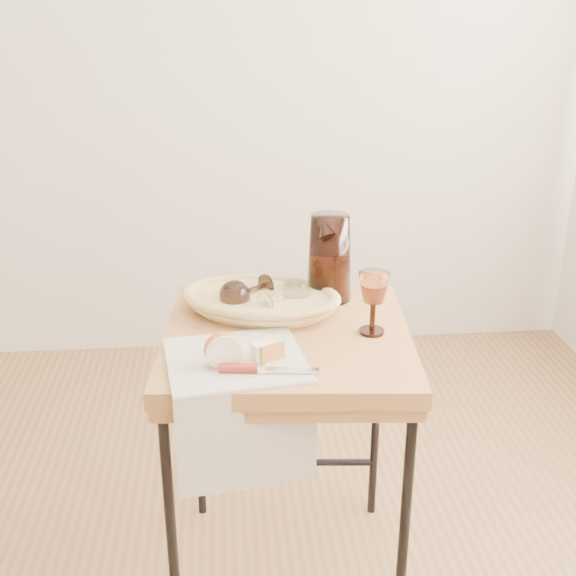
{
  "coord_description": "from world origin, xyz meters",
  "views": [
    {
      "loc": [
        0.25,
        -1.2,
        1.49
      ],
      "look_at": [
        0.39,
        0.33,
        0.86
      ],
      "focal_mm": 45.18,
      "sensor_mm": 36.0,
      "label": 1
    }
  ],
  "objects_px": {
    "pitcher": "(329,258)",
    "wine_goblet": "(373,303)",
    "tea_towel": "(236,359)",
    "bread_basket": "(261,302)",
    "side_table": "(287,461)",
    "goblet_lying_b": "(283,296)",
    "table_knife": "(265,369)",
    "apple_half": "(223,348)",
    "goblet_lying_a": "(248,291)"
  },
  "relations": [
    {
      "from": "goblet_lying_a",
      "to": "wine_goblet",
      "type": "distance_m",
      "value": 0.33
    },
    {
      "from": "goblet_lying_a",
      "to": "goblet_lying_b",
      "type": "height_order",
      "value": "goblet_lying_a"
    },
    {
      "from": "apple_half",
      "to": "goblet_lying_a",
      "type": "bearing_deg",
      "value": 69.02
    },
    {
      "from": "bread_basket",
      "to": "wine_goblet",
      "type": "xyz_separation_m",
      "value": [
        0.25,
        -0.15,
        0.05
      ]
    },
    {
      "from": "tea_towel",
      "to": "goblet_lying_a",
      "type": "bearing_deg",
      "value": 73.83
    },
    {
      "from": "goblet_lying_a",
      "to": "bread_basket",
      "type": "bearing_deg",
      "value": 114.57
    },
    {
      "from": "side_table",
      "to": "goblet_lying_a",
      "type": "height_order",
      "value": "goblet_lying_a"
    },
    {
      "from": "apple_half",
      "to": "table_knife",
      "type": "xyz_separation_m",
      "value": [
        0.09,
        -0.04,
        -0.03
      ]
    },
    {
      "from": "goblet_lying_b",
      "to": "table_knife",
      "type": "bearing_deg",
      "value": -140.77
    },
    {
      "from": "pitcher",
      "to": "wine_goblet",
      "type": "distance_m",
      "value": 0.23
    },
    {
      "from": "tea_towel",
      "to": "table_knife",
      "type": "distance_m",
      "value": 0.09
    },
    {
      "from": "tea_towel",
      "to": "side_table",
      "type": "bearing_deg",
      "value": 39.55
    },
    {
      "from": "goblet_lying_b",
      "to": "wine_goblet",
      "type": "distance_m",
      "value": 0.24
    },
    {
      "from": "tea_towel",
      "to": "goblet_lying_b",
      "type": "distance_m",
      "value": 0.28
    },
    {
      "from": "tea_towel",
      "to": "goblet_lying_b",
      "type": "bearing_deg",
      "value": 54.7
    },
    {
      "from": "wine_goblet",
      "to": "tea_towel",
      "type": "bearing_deg",
      "value": -161.08
    },
    {
      "from": "bread_basket",
      "to": "table_knife",
      "type": "relative_size",
      "value": 1.72
    },
    {
      "from": "tea_towel",
      "to": "wine_goblet",
      "type": "distance_m",
      "value": 0.35
    },
    {
      "from": "bread_basket",
      "to": "goblet_lying_a",
      "type": "bearing_deg",
      "value": 169.94
    },
    {
      "from": "pitcher",
      "to": "wine_goblet",
      "type": "height_order",
      "value": "pitcher"
    },
    {
      "from": "apple_half",
      "to": "table_knife",
      "type": "height_order",
      "value": "apple_half"
    },
    {
      "from": "pitcher",
      "to": "table_knife",
      "type": "xyz_separation_m",
      "value": [
        -0.19,
        -0.4,
        -0.1
      ]
    },
    {
      "from": "bread_basket",
      "to": "apple_half",
      "type": "relative_size",
      "value": 4.29
    },
    {
      "from": "side_table",
      "to": "apple_half",
      "type": "height_order",
      "value": "apple_half"
    },
    {
      "from": "goblet_lying_a",
      "to": "apple_half",
      "type": "xyz_separation_m",
      "value": [
        -0.07,
        -0.3,
        -0.01
      ]
    },
    {
      "from": "wine_goblet",
      "to": "pitcher",
      "type": "bearing_deg",
      "value": 108.16
    },
    {
      "from": "tea_towel",
      "to": "goblet_lying_a",
      "type": "xyz_separation_m",
      "value": [
        0.04,
        0.28,
        0.05
      ]
    },
    {
      "from": "wine_goblet",
      "to": "bread_basket",
      "type": "bearing_deg",
      "value": 149.38
    },
    {
      "from": "side_table",
      "to": "bread_basket",
      "type": "relative_size",
      "value": 2.09
    },
    {
      "from": "tea_towel",
      "to": "apple_half",
      "type": "xyz_separation_m",
      "value": [
        -0.03,
        -0.02,
        0.04
      ]
    },
    {
      "from": "side_table",
      "to": "wine_goblet",
      "type": "distance_m",
      "value": 0.49
    },
    {
      "from": "goblet_lying_b",
      "to": "apple_half",
      "type": "distance_m",
      "value": 0.31
    },
    {
      "from": "goblet_lying_a",
      "to": "apple_half",
      "type": "height_order",
      "value": "goblet_lying_a"
    },
    {
      "from": "side_table",
      "to": "pitcher",
      "type": "relative_size",
      "value": 2.78
    },
    {
      "from": "goblet_lying_b",
      "to": "table_knife",
      "type": "relative_size",
      "value": 0.56
    },
    {
      "from": "goblet_lying_b",
      "to": "table_knife",
      "type": "distance_m",
      "value": 0.32
    },
    {
      "from": "tea_towel",
      "to": "goblet_lying_a",
      "type": "height_order",
      "value": "goblet_lying_a"
    },
    {
      "from": "goblet_lying_b",
      "to": "table_knife",
      "type": "xyz_separation_m",
      "value": [
        -0.07,
        -0.31,
        -0.03
      ]
    },
    {
      "from": "wine_goblet",
      "to": "apple_half",
      "type": "height_order",
      "value": "wine_goblet"
    },
    {
      "from": "table_knife",
      "to": "tea_towel",
      "type": "bearing_deg",
      "value": 138.16
    },
    {
      "from": "bread_basket",
      "to": "pitcher",
      "type": "height_order",
      "value": "pitcher"
    },
    {
      "from": "side_table",
      "to": "table_knife",
      "type": "height_order",
      "value": "table_knife"
    },
    {
      "from": "goblet_lying_a",
      "to": "pitcher",
      "type": "bearing_deg",
      "value": 155.11
    },
    {
      "from": "tea_towel",
      "to": "goblet_lying_b",
      "type": "height_order",
      "value": "goblet_lying_b"
    },
    {
      "from": "tea_towel",
      "to": "bread_basket",
      "type": "height_order",
      "value": "bread_basket"
    },
    {
      "from": "goblet_lying_a",
      "to": "goblet_lying_b",
      "type": "bearing_deg",
      "value": 117.5
    },
    {
      "from": "goblet_lying_a",
      "to": "goblet_lying_b",
      "type": "xyz_separation_m",
      "value": [
        0.08,
        -0.04,
        -0.0
      ]
    },
    {
      "from": "side_table",
      "to": "wine_goblet",
      "type": "xyz_separation_m",
      "value": [
        0.2,
        -0.03,
        0.45
      ]
    },
    {
      "from": "side_table",
      "to": "pitcher",
      "type": "bearing_deg",
      "value": 56.58
    },
    {
      "from": "goblet_lying_b",
      "to": "pitcher",
      "type": "relative_size",
      "value": 0.43
    }
  ]
}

